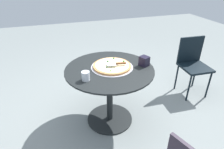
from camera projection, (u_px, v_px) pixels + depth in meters
The scene contains 7 objects.
ground_plane at pixel (110, 119), 2.45m from camera, with size 10.00×10.00×0.00m, color gray.
patio_table at pixel (110, 85), 2.20m from camera, with size 0.97×0.97×0.72m.
pizza_on_tray at pixel (112, 66), 2.12m from camera, with size 0.46×0.46×0.05m.
pizza_server at pixel (117, 64), 2.08m from camera, with size 0.10×0.22×0.02m.
drinking_cup at pixel (86, 76), 1.86m from camera, with size 0.08×0.08×0.09m, color silver.
napkin_dispenser at pixel (144, 61), 2.14m from camera, with size 0.10×0.09×0.11m, color black.
patio_chair_corner at pixel (193, 62), 2.78m from camera, with size 0.40×0.40×0.83m.
Camera 1 is at (-1.78, 0.54, 1.69)m, focal length 30.92 mm.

